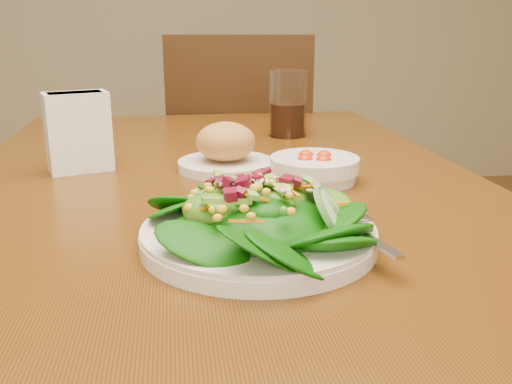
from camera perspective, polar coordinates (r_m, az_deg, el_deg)
The scene contains 7 objects.
dining_table at distance 1.01m, azimuth -3.47°, elevation -4.29°, with size 0.90×1.40×0.75m.
chair_far at distance 1.86m, azimuth -1.58°, elevation 1.40°, with size 0.50×0.50×0.97m.
salad_plate at distance 0.68m, azimuth 1.06°, elevation -2.90°, with size 0.29×0.28×0.08m.
bread_plate at distance 1.03m, azimuth -3.05°, elevation 4.16°, with size 0.17×0.17×0.09m.
tomato_bowl at distance 0.96m, azimuth 5.86°, elevation 2.39°, with size 0.15×0.15×0.05m.
drinking_glass at distance 1.33m, azimuth 3.21°, elevation 8.36°, with size 0.09×0.09×0.15m.
napkin_holder at distance 1.06m, azimuth -17.37°, elevation 5.95°, with size 0.12×0.09×0.14m.
Camera 1 is at (-0.08, -0.93, 1.01)m, focal length 40.00 mm.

